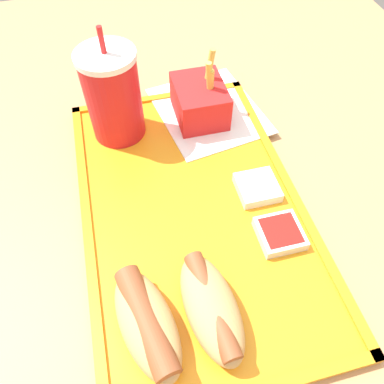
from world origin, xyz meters
The scene contains 10 objects.
ground_plane centered at (0.00, 0.00, 0.00)m, with size 8.00×8.00×0.00m, color #4C4742.
dining_table centered at (0.00, 0.00, 0.36)m, with size 1.28×1.13×0.72m.
food_tray centered at (-0.02, -0.02, 0.72)m, with size 0.46×0.28×0.01m.
paper_napkin centered at (0.16, -0.09, 0.73)m, with size 0.20×0.18×0.00m.
soda_cup centered at (0.15, 0.05, 0.80)m, with size 0.08×0.08×0.17m.
hot_dog_far centered at (-0.16, 0.06, 0.75)m, with size 0.13×0.08×0.04m.
hot_dog_near centered at (-0.16, -0.01, 0.75)m, with size 0.13×0.06×0.04m.
fries_carton centered at (0.15, -0.08, 0.76)m, with size 0.09×0.07×0.10m.
sauce_cup_mayo centered at (-0.02, -0.11, 0.74)m, with size 0.05×0.05×0.02m.
sauce_cup_ketchup centered at (-0.09, -0.12, 0.74)m, with size 0.05×0.05×0.02m.
Camera 1 is at (-0.29, 0.05, 1.13)m, focal length 35.00 mm.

